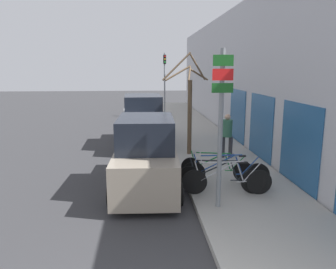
{
  "coord_description": "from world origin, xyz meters",
  "views": [
    {
      "loc": [
        -0.32,
        -3.16,
        3.53
      ],
      "look_at": [
        0.49,
        6.79,
        1.52
      ],
      "focal_mm": 35.0,
      "sensor_mm": 36.0,
      "label": 1
    }
  ],
  "objects_px": {
    "pedestrian_near": "(227,133)",
    "bicycle_2": "(225,172)",
    "bicycle_0": "(227,180)",
    "signpost": "(221,124)",
    "bicycle_1": "(221,178)",
    "bicycle_3": "(217,168)",
    "parked_car_1": "(143,123)",
    "traffic_light": "(165,76)",
    "parked_car_0": "(146,157)",
    "street_tree": "(189,107)"
  },
  "relations": [
    {
      "from": "bicycle_1",
      "to": "bicycle_2",
      "type": "xyz_separation_m",
      "value": [
        0.24,
        0.44,
        0.01
      ]
    },
    {
      "from": "signpost",
      "to": "bicycle_2",
      "type": "xyz_separation_m",
      "value": [
        0.55,
        1.47,
        -1.69
      ]
    },
    {
      "from": "parked_car_0",
      "to": "bicycle_0",
      "type": "bearing_deg",
      "value": -23.55
    },
    {
      "from": "parked_car_1",
      "to": "street_tree",
      "type": "height_order",
      "value": "street_tree"
    },
    {
      "from": "bicycle_2",
      "to": "bicycle_1",
      "type": "bearing_deg",
      "value": 160.6
    },
    {
      "from": "traffic_light",
      "to": "bicycle_2",
      "type": "bearing_deg",
      "value": -87.22
    },
    {
      "from": "signpost",
      "to": "parked_car_1",
      "type": "distance_m",
      "value": 7.87
    },
    {
      "from": "bicycle_1",
      "to": "parked_car_1",
      "type": "bearing_deg",
      "value": 35.1
    },
    {
      "from": "parked_car_0",
      "to": "pedestrian_near",
      "type": "relative_size",
      "value": 2.63
    },
    {
      "from": "bicycle_3",
      "to": "traffic_light",
      "type": "distance_m",
      "value": 14.67
    },
    {
      "from": "street_tree",
      "to": "traffic_light",
      "type": "relative_size",
      "value": 0.89
    },
    {
      "from": "bicycle_1",
      "to": "bicycle_3",
      "type": "height_order",
      "value": "bicycle_1"
    },
    {
      "from": "bicycle_3",
      "to": "bicycle_0",
      "type": "bearing_deg",
      "value": -158.14
    },
    {
      "from": "bicycle_3",
      "to": "street_tree",
      "type": "xyz_separation_m",
      "value": [
        -0.43,
        3.2,
        1.54
      ]
    },
    {
      "from": "pedestrian_near",
      "to": "bicycle_0",
      "type": "bearing_deg",
      "value": -97.18
    },
    {
      "from": "parked_car_0",
      "to": "parked_car_1",
      "type": "bearing_deg",
      "value": 93.07
    },
    {
      "from": "parked_car_0",
      "to": "street_tree",
      "type": "xyz_separation_m",
      "value": [
        1.75,
        3.34,
        1.09
      ]
    },
    {
      "from": "parked_car_0",
      "to": "street_tree",
      "type": "height_order",
      "value": "street_tree"
    },
    {
      "from": "pedestrian_near",
      "to": "bicycle_2",
      "type": "bearing_deg",
      "value": -97.88
    },
    {
      "from": "signpost",
      "to": "bicycle_1",
      "type": "height_order",
      "value": "signpost"
    },
    {
      "from": "bicycle_1",
      "to": "street_tree",
      "type": "height_order",
      "value": "street_tree"
    },
    {
      "from": "signpost",
      "to": "bicycle_1",
      "type": "relative_size",
      "value": 1.66
    },
    {
      "from": "bicycle_0",
      "to": "traffic_light",
      "type": "bearing_deg",
      "value": 7.15
    },
    {
      "from": "bicycle_2",
      "to": "pedestrian_near",
      "type": "distance_m",
      "value": 3.23
    },
    {
      "from": "pedestrian_near",
      "to": "street_tree",
      "type": "xyz_separation_m",
      "value": [
        -1.4,
        0.65,
        0.94
      ]
    },
    {
      "from": "bicycle_0",
      "to": "pedestrian_near",
      "type": "distance_m",
      "value": 3.92
    },
    {
      "from": "bicycle_3",
      "to": "street_tree",
      "type": "bearing_deg",
      "value": 29.41
    },
    {
      "from": "bicycle_2",
      "to": "pedestrian_near",
      "type": "relative_size",
      "value": 1.49
    },
    {
      "from": "bicycle_3",
      "to": "parked_car_1",
      "type": "height_order",
      "value": "parked_car_1"
    },
    {
      "from": "parked_car_1",
      "to": "street_tree",
      "type": "bearing_deg",
      "value": -54.6
    },
    {
      "from": "parked_car_0",
      "to": "bicycle_3",
      "type": "bearing_deg",
      "value": 6.16
    },
    {
      "from": "bicycle_3",
      "to": "bicycle_2",
      "type": "bearing_deg",
      "value": -143.26
    },
    {
      "from": "bicycle_3",
      "to": "pedestrian_near",
      "type": "bearing_deg",
      "value": 0.98
    },
    {
      "from": "signpost",
      "to": "traffic_light",
      "type": "distance_m",
      "value": 16.44
    },
    {
      "from": "bicycle_2",
      "to": "traffic_light",
      "type": "xyz_separation_m",
      "value": [
        -0.73,
        14.96,
        2.47
      ]
    },
    {
      "from": "signpost",
      "to": "parked_car_0",
      "type": "bearing_deg",
      "value": 133.72
    },
    {
      "from": "bicycle_0",
      "to": "parked_car_0",
      "type": "xyz_separation_m",
      "value": [
        -2.17,
        1.06,
        0.43
      ]
    },
    {
      "from": "parked_car_1",
      "to": "pedestrian_near",
      "type": "relative_size",
      "value": 2.77
    },
    {
      "from": "bicycle_1",
      "to": "parked_car_0",
      "type": "distance_m",
      "value": 2.27
    },
    {
      "from": "parked_car_1",
      "to": "bicycle_1",
      "type": "bearing_deg",
      "value": -73.8
    },
    {
      "from": "traffic_light",
      "to": "pedestrian_near",
      "type": "bearing_deg",
      "value": -82.52
    },
    {
      "from": "bicycle_2",
      "to": "parked_car_1",
      "type": "bearing_deg",
      "value": 30.45
    },
    {
      "from": "bicycle_2",
      "to": "street_tree",
      "type": "relative_size",
      "value": 0.63
    },
    {
      "from": "bicycle_2",
      "to": "bicycle_3",
      "type": "xyz_separation_m",
      "value": [
        -0.14,
        0.52,
        -0.03
      ]
    },
    {
      "from": "bicycle_0",
      "to": "parked_car_0",
      "type": "distance_m",
      "value": 2.45
    },
    {
      "from": "pedestrian_near",
      "to": "street_tree",
      "type": "distance_m",
      "value": 1.8
    },
    {
      "from": "bicycle_0",
      "to": "bicycle_3",
      "type": "distance_m",
      "value": 1.2
    },
    {
      "from": "bicycle_0",
      "to": "bicycle_2",
      "type": "height_order",
      "value": "bicycle_2"
    },
    {
      "from": "bicycle_3",
      "to": "traffic_light",
      "type": "height_order",
      "value": "traffic_light"
    },
    {
      "from": "bicycle_3",
      "to": "traffic_light",
      "type": "relative_size",
      "value": 0.47
    }
  ]
}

